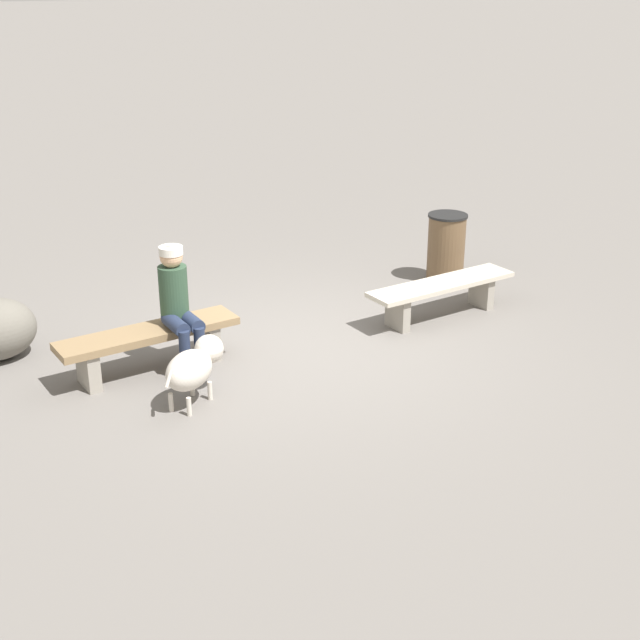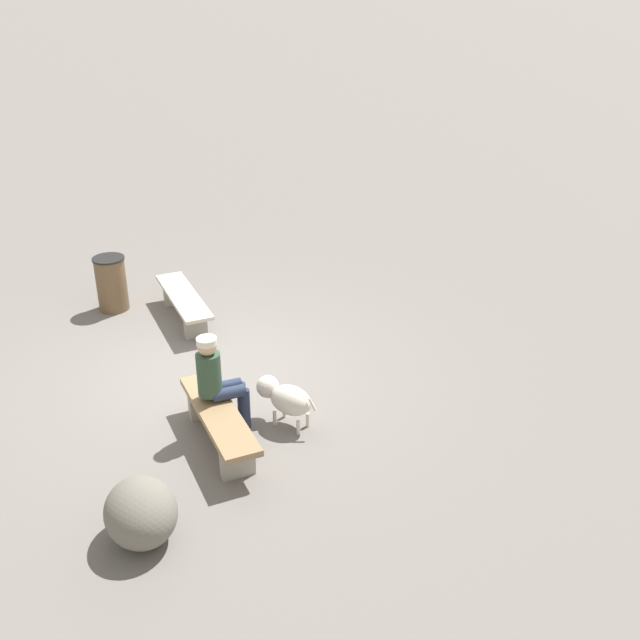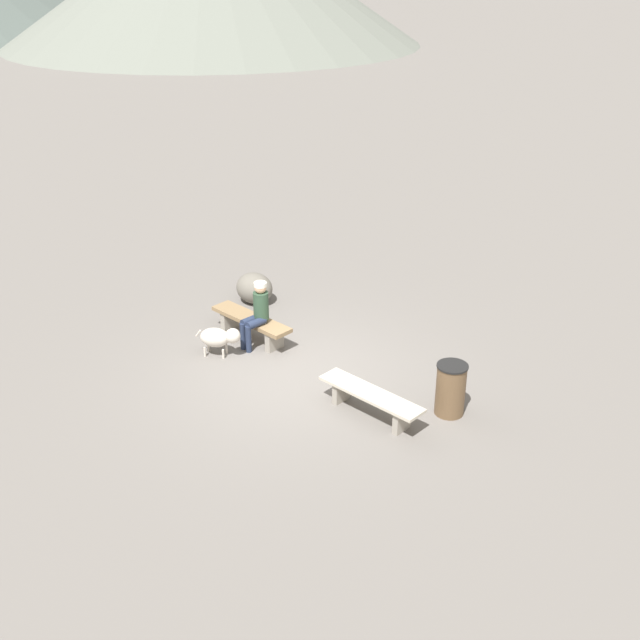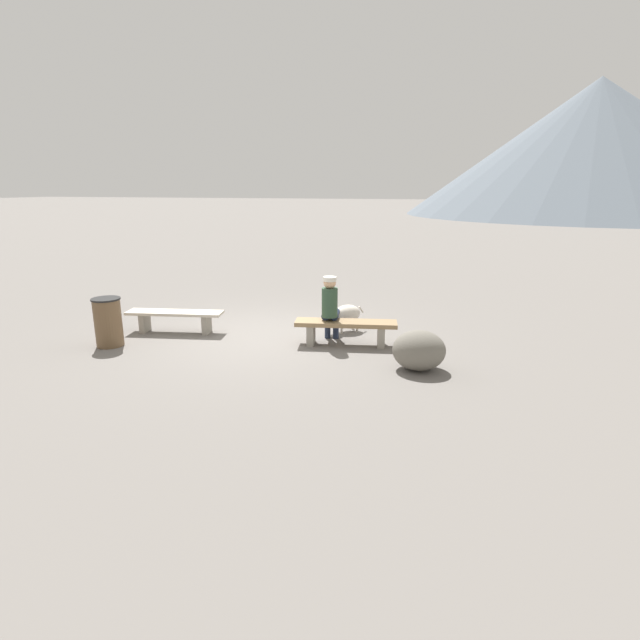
{
  "view_description": "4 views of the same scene",
  "coord_description": "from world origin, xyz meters",
  "px_view_note": "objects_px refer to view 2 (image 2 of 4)",
  "views": [
    {
      "loc": [
        3.16,
        7.87,
        3.79
      ],
      "look_at": [
        0.06,
        0.54,
        0.54
      ],
      "focal_mm": 48.77,
      "sensor_mm": 36.0,
      "label": 1
    },
    {
      "loc": [
        8.93,
        -0.7,
        5.18
      ],
      "look_at": [
        0.22,
        1.46,
        0.76
      ],
      "focal_mm": 41.93,
      "sensor_mm": 36.0,
      "label": 2
    },
    {
      "loc": [
        -9.83,
        6.64,
        6.88
      ],
      "look_at": [
        0.2,
        -0.67,
        0.8
      ],
      "focal_mm": 43.55,
      "sensor_mm": 36.0,
      "label": 3
    },
    {
      "loc": [
        3.56,
        -8.6,
        2.81
      ],
      "look_at": [
        1.32,
        -0.68,
        0.6
      ],
      "focal_mm": 28.03,
      "sensor_mm": 36.0,
      "label": 4
    }
  ],
  "objects_px": {
    "bench_right": "(219,420)",
    "boulder": "(141,512)",
    "dog": "(285,397)",
    "trash_bin": "(111,283)",
    "bench_left": "(184,301)",
    "seated_person": "(217,377)"
  },
  "relations": [
    {
      "from": "bench_left",
      "to": "bench_right",
      "type": "relative_size",
      "value": 1.03
    },
    {
      "from": "seated_person",
      "to": "boulder",
      "type": "height_order",
      "value": "seated_person"
    },
    {
      "from": "seated_person",
      "to": "dog",
      "type": "relative_size",
      "value": 1.75
    },
    {
      "from": "bench_left",
      "to": "seated_person",
      "type": "bearing_deg",
      "value": -7.24
    },
    {
      "from": "bench_right",
      "to": "trash_bin",
      "type": "xyz_separation_m",
      "value": [
        -4.12,
        -1.21,
        0.12
      ]
    },
    {
      "from": "trash_bin",
      "to": "boulder",
      "type": "distance_m",
      "value": 5.51
    },
    {
      "from": "seated_person",
      "to": "bench_right",
      "type": "bearing_deg",
      "value": -16.12
    },
    {
      "from": "seated_person",
      "to": "trash_bin",
      "type": "xyz_separation_m",
      "value": [
        -3.81,
        -1.25,
        -0.29
      ]
    },
    {
      "from": "dog",
      "to": "trash_bin",
      "type": "distance_m",
      "value": 4.38
    },
    {
      "from": "seated_person",
      "to": "dog",
      "type": "distance_m",
      "value": 0.87
    },
    {
      "from": "dog",
      "to": "boulder",
      "type": "distance_m",
      "value": 2.39
    },
    {
      "from": "bench_right",
      "to": "seated_person",
      "type": "relative_size",
      "value": 1.48
    },
    {
      "from": "trash_bin",
      "to": "bench_left",
      "type": "bearing_deg",
      "value": 57.31
    },
    {
      "from": "bench_left",
      "to": "bench_right",
      "type": "xyz_separation_m",
      "value": [
        3.43,
        0.13,
        0.01
      ]
    },
    {
      "from": "bench_left",
      "to": "dog",
      "type": "height_order",
      "value": "dog"
    },
    {
      "from": "bench_right",
      "to": "dog",
      "type": "distance_m",
      "value": 0.86
    },
    {
      "from": "boulder",
      "to": "bench_right",
      "type": "bearing_deg",
      "value": 146.22
    },
    {
      "from": "bench_right",
      "to": "boulder",
      "type": "bearing_deg",
      "value": -44.14
    },
    {
      "from": "seated_person",
      "to": "boulder",
      "type": "bearing_deg",
      "value": -38.35
    },
    {
      "from": "dog",
      "to": "trash_bin",
      "type": "bearing_deg",
      "value": -14.03
    },
    {
      "from": "seated_person",
      "to": "bench_left",
      "type": "bearing_deg",
      "value": 174.53
    },
    {
      "from": "seated_person",
      "to": "trash_bin",
      "type": "relative_size",
      "value": 1.44
    }
  ]
}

